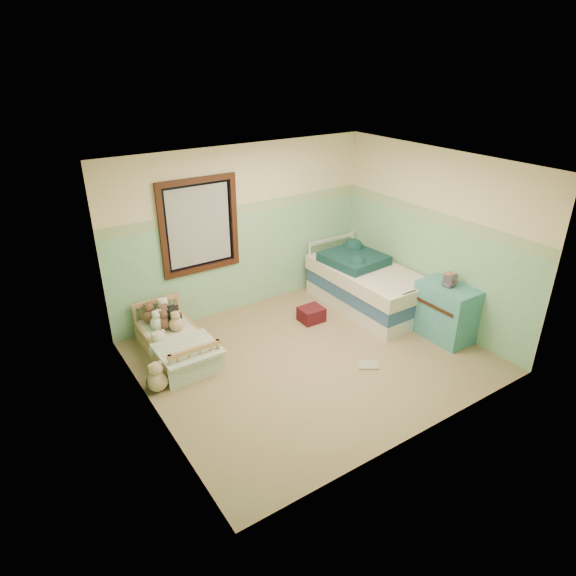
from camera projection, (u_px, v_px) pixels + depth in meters
floor at (312, 357)px, 6.55m from camera, size 4.20×3.60×0.02m
ceiling at (317, 166)px, 5.46m from camera, size 4.20×3.60×0.02m
wall_back at (243, 230)px, 7.35m from camera, size 4.20×0.04×2.50m
wall_front at (427, 334)px, 4.65m from camera, size 4.20×0.04×2.50m
wall_left at (145, 316)px, 4.96m from camera, size 0.04×3.60×2.50m
wall_right at (433, 238)px, 7.04m from camera, size 0.04×3.60×2.50m
wainscot_mint at (245, 261)px, 7.56m from camera, size 4.20×0.01×1.50m
border_strip at (243, 209)px, 7.20m from camera, size 4.20×0.01×0.15m
window_frame at (200, 226)px, 6.89m from camera, size 1.16×0.06×1.36m
window_blinds at (199, 226)px, 6.90m from camera, size 0.92×0.01×1.12m
toddler_bed_frame at (176, 348)px, 6.56m from camera, size 0.68×1.36×0.17m
toddler_mattress at (175, 339)px, 6.50m from camera, size 0.62×1.30×0.12m
patchwork_quilt at (188, 349)px, 6.15m from camera, size 0.74×0.68×0.03m
plush_bed_brown at (150, 316)px, 6.73m from camera, size 0.21×0.21×0.21m
plush_bed_white at (164, 312)px, 6.83m from camera, size 0.22×0.22×0.22m
plush_bed_tan at (159, 322)px, 6.59m from camera, size 0.19×0.19×0.19m
plush_bed_dark at (175, 318)px, 6.71m from camera, size 0.19×0.19×0.19m
plush_floor_cream at (160, 350)px, 6.44m from camera, size 0.29×0.29×0.29m
plush_floor_tan at (157, 381)px, 5.85m from camera, size 0.26×0.26×0.26m
twin_bed_frame at (366, 300)px, 7.78m from camera, size 0.96×1.91×0.22m
twin_boxspring at (367, 288)px, 7.68m from camera, size 0.96×1.91×0.22m
twin_mattress at (368, 275)px, 7.59m from camera, size 1.00×1.95×0.22m
teal_blanket at (354, 259)px, 7.71m from camera, size 0.88×0.93×0.14m
dresser at (445, 312)px, 6.84m from camera, size 0.49×0.79×0.79m
book_stack at (450, 280)px, 6.64m from camera, size 0.19×0.16×0.17m
red_pillow at (311, 314)px, 7.38m from camera, size 0.35×0.31×0.22m
floor_book at (368, 365)px, 6.35m from camera, size 0.31×0.30×0.02m
extra_plush_0 at (165, 322)px, 6.58m from camera, size 0.19×0.19×0.19m
extra_plush_1 at (176, 324)px, 6.54m from camera, size 0.19×0.19×0.19m
extra_plush_2 at (174, 321)px, 6.60m from camera, size 0.20×0.20×0.20m
extra_plush_3 at (158, 323)px, 6.57m from camera, size 0.19×0.19×0.19m
extra_plush_4 at (164, 318)px, 6.67m from camera, size 0.21×0.21×0.21m
extra_plush_5 at (172, 317)px, 6.70m from camera, size 0.19×0.19×0.19m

